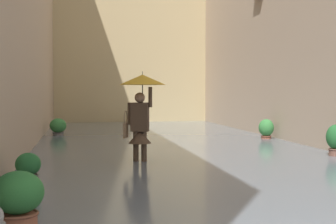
# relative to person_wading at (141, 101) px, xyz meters

# --- Properties ---
(ground_plane) EXTENTS (60.00, 60.00, 0.00)m
(ground_plane) POSITION_rel_person_wading_xyz_m (-1.20, -2.63, -1.49)
(ground_plane) COLOR gray
(flood_water) EXTENTS (8.29, 26.92, 0.18)m
(flood_water) POSITION_rel_person_wading_xyz_m (-1.20, -2.63, -1.40)
(flood_water) COLOR slate
(flood_water) RESTS_ON ground_plane
(building_facade_far) EXTENTS (11.09, 1.80, 11.85)m
(building_facade_far) POSITION_rel_person_wading_xyz_m (-1.20, -13.99, 4.44)
(building_facade_far) COLOR tan
(building_facade_far) RESTS_ON ground_plane
(person_wading) EXTENTS (1.01, 1.01, 2.13)m
(person_wading) POSITION_rel_person_wading_xyz_m (0.00, 0.00, 0.00)
(person_wading) COLOR black
(person_wading) RESTS_ON ground_plane
(potted_plant_far_left) EXTENTS (0.46, 0.46, 0.92)m
(potted_plant_far_left) POSITION_rel_person_wading_xyz_m (-4.63, -0.03, -0.96)
(potted_plant_far_left) COLOR brown
(potted_plant_far_left) RESTS_ON ground_plane
(potted_plant_mid_left) EXTENTS (0.49, 0.49, 0.81)m
(potted_plant_mid_left) POSITION_rel_person_wading_xyz_m (-4.57, -4.13, -1.02)
(potted_plant_mid_left) COLOR brown
(potted_plant_mid_left) RESTS_ON ground_plane
(potted_plant_near_right) EXTENTS (0.57, 0.57, 0.75)m
(potted_plant_near_right) POSITION_rel_person_wading_xyz_m (2.06, -6.72, -1.06)
(potted_plant_near_right) COLOR #66605B
(potted_plant_near_right) RESTS_ON ground_plane
(potted_plant_far_right) EXTENTS (0.41, 0.41, 0.71)m
(potted_plant_far_right) POSITION_rel_person_wading_xyz_m (2.14, 2.29, -1.09)
(potted_plant_far_right) COLOR #66605B
(potted_plant_far_right) RESTS_ON ground_plane
(potted_plant_mid_right) EXTENTS (0.58, 0.58, 0.80)m
(potted_plant_mid_right) POSITION_rel_person_wading_xyz_m (2.00, 4.62, -1.04)
(potted_plant_mid_right) COLOR #9E563D
(potted_plant_mid_right) RESTS_ON ground_plane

